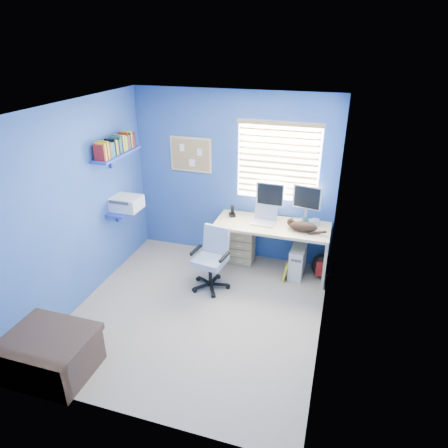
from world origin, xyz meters
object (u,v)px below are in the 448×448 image
(desk, at_px, (271,248))
(office_chair, at_px, (212,266))
(cat, at_px, (304,227))
(tower_pc, at_px, (298,261))
(laptop, at_px, (264,216))

(desk, relative_size, office_chair, 1.90)
(cat, relative_size, office_chair, 0.44)
(desk, distance_m, tower_pc, 0.43)
(cat, bearing_deg, desk, -170.72)
(desk, relative_size, laptop, 4.86)
(tower_pc, bearing_deg, desk, 179.41)
(desk, xyz_separation_m, laptop, (-0.13, 0.01, 0.48))
(laptop, relative_size, tower_pc, 0.73)
(desk, xyz_separation_m, tower_pc, (0.40, -0.02, -0.14))
(tower_pc, distance_m, office_chair, 1.26)
(cat, distance_m, tower_pc, 0.58)
(desk, distance_m, laptop, 0.50)
(cat, xyz_separation_m, tower_pc, (-0.04, 0.05, -0.58))
(desk, distance_m, cat, 0.63)
(laptop, bearing_deg, office_chair, -125.56)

